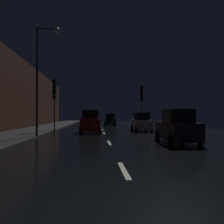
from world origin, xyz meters
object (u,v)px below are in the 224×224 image
(traffic_light_far_left, at_px, (54,94))
(car_approaching_headlights, at_px, (90,122))
(traffic_light_far_right, at_px, (142,97))
(streetlamp_overhead, at_px, (43,66))
(car_distant_taillights, at_px, (110,120))
(car_parked_right_far, at_px, (141,123))
(car_parked_right_near, at_px, (177,127))

(traffic_light_far_left, distance_m, car_approaching_headlights, 4.65)
(traffic_light_far_right, relative_size, streetlamp_overhead, 0.64)
(traffic_light_far_left, bearing_deg, car_distant_taillights, 165.33)
(streetlamp_overhead, distance_m, car_approaching_headlights, 7.78)
(traffic_light_far_right, distance_m, streetlamp_overhead, 14.60)
(streetlamp_overhead, relative_size, car_parked_right_far, 2.11)
(traffic_light_far_left, height_order, streetlamp_overhead, streetlamp_overhead)
(traffic_light_far_left, xyz_separation_m, car_distant_taillights, (6.59, 15.20, -2.93))
(traffic_light_far_right, relative_size, car_parked_right_far, 1.36)
(traffic_light_far_left, relative_size, car_approaching_headlights, 1.21)
(streetlamp_overhead, height_order, car_parked_right_far, streetlamp_overhead)
(car_parked_right_near, bearing_deg, car_distant_taillights, 5.48)
(traffic_light_far_left, distance_m, car_parked_right_far, 9.50)
(car_approaching_headlights, bearing_deg, traffic_light_far_left, -101.80)
(traffic_light_far_right, xyz_separation_m, car_approaching_headlights, (-6.18, -5.43, -2.87))
(traffic_light_far_right, bearing_deg, car_parked_right_near, -4.70)
(car_distant_taillights, bearing_deg, car_approaching_headlights, 169.43)
(car_approaching_headlights, xyz_separation_m, car_distant_taillights, (2.98, 15.95, -0.10))
(traffic_light_far_right, height_order, car_approaching_headlights, traffic_light_far_right)
(car_approaching_headlights, bearing_deg, car_parked_right_near, 30.44)
(car_distant_taillights, distance_m, car_parked_right_near, 25.23)
(traffic_light_far_left, height_order, car_distant_taillights, traffic_light_far_left)
(traffic_light_far_right, bearing_deg, streetlamp_overhead, -42.76)
(car_parked_right_far, bearing_deg, traffic_light_far_left, 95.33)
(traffic_light_far_right, bearing_deg, car_distant_taillights, -164.61)
(car_approaching_headlights, height_order, car_parked_right_near, car_approaching_headlights)
(car_distant_taillights, height_order, car_parked_right_near, car_parked_right_near)
(traffic_light_far_left, xyz_separation_m, car_parked_right_far, (8.99, 0.84, -2.93))
(traffic_light_far_left, distance_m, car_parked_right_near, 13.70)
(car_approaching_headlights, distance_m, car_parked_right_near, 10.63)
(car_parked_right_far, relative_size, car_parked_right_near, 0.97)
(traffic_light_far_right, distance_m, car_approaching_headlights, 8.71)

